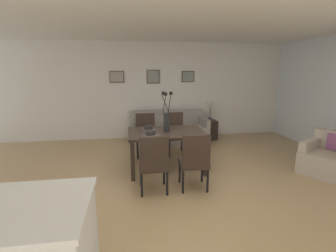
# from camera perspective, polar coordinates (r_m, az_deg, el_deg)

# --- Properties ---
(ground_plane) EXTENTS (9.00, 9.00, 0.00)m
(ground_plane) POSITION_cam_1_polar(r_m,az_deg,el_deg) (4.15, 2.75, -13.75)
(ground_plane) COLOR tan
(back_wall_panel) EXTENTS (9.00, 0.10, 2.60)m
(back_wall_panel) POSITION_cam_1_polar(r_m,az_deg,el_deg) (6.96, -2.58, 8.07)
(back_wall_panel) COLOR silver
(back_wall_panel) RESTS_ON ground
(ceiling_panel) EXTENTS (9.00, 7.20, 0.08)m
(ceiling_panel) POSITION_cam_1_polar(r_m,az_deg,el_deg) (4.20, 1.96, 23.54)
(ceiling_panel) COLOR white
(dining_table) EXTENTS (1.40, 0.98, 0.74)m
(dining_table) POSITION_cam_1_polar(r_m,az_deg,el_deg) (4.64, -0.36, -2.26)
(dining_table) COLOR #33261E
(dining_table) RESTS_ON ground
(dining_chair_near_left) EXTENTS (0.45, 0.45, 0.92)m
(dining_chair_near_left) POSITION_cam_1_polar(r_m,az_deg,el_deg) (3.78, -3.31, -8.06)
(dining_chair_near_left) COLOR #33261E
(dining_chair_near_left) RESTS_ON ground
(dining_chair_near_right) EXTENTS (0.44, 0.44, 0.92)m
(dining_chair_near_right) POSITION_cam_1_polar(r_m,az_deg,el_deg) (5.49, -5.13, -1.51)
(dining_chair_near_right) COLOR #33261E
(dining_chair_near_right) RESTS_ON ground
(dining_chair_far_left) EXTENTS (0.47, 0.47, 0.92)m
(dining_chair_far_left) POSITION_cam_1_polar(r_m,az_deg,el_deg) (3.89, 6.08, -7.49)
(dining_chair_far_left) COLOR #33261E
(dining_chair_far_left) RESTS_ON ground
(dining_chair_far_right) EXTENTS (0.46, 0.46, 0.92)m
(dining_chair_far_right) POSITION_cam_1_polar(r_m,az_deg,el_deg) (5.60, 1.58, -1.18)
(dining_chair_far_right) COLOR #33261E
(dining_chair_far_right) RESTS_ON ground
(centerpiece_vase) EXTENTS (0.21, 0.23, 0.73)m
(centerpiece_vase) POSITION_cam_1_polar(r_m,az_deg,el_deg) (4.56, -0.36, 2.23)
(centerpiece_vase) COLOR #232326
(centerpiece_vase) RESTS_ON dining_table
(placemat_near_left) EXTENTS (0.32, 0.32, 0.01)m
(placemat_near_left) POSITION_cam_1_polar(r_m,az_deg,el_deg) (4.37, -4.02, -2.02)
(placemat_near_left) COLOR #4C4742
(placemat_near_left) RESTS_ON dining_table
(bowl_near_left) EXTENTS (0.17, 0.17, 0.07)m
(bowl_near_left) POSITION_cam_1_polar(r_m,az_deg,el_deg) (4.36, -4.03, -1.55)
(bowl_near_left) COLOR #2D2826
(bowl_near_left) RESTS_ON dining_table
(placemat_near_right) EXTENTS (0.32, 0.32, 0.01)m
(placemat_near_right) POSITION_cam_1_polar(r_m,az_deg,el_deg) (4.80, -4.48, -0.71)
(placemat_near_right) COLOR #4C4742
(placemat_near_right) RESTS_ON dining_table
(bowl_near_right) EXTENTS (0.17, 0.17, 0.07)m
(bowl_near_right) POSITION_cam_1_polar(r_m,az_deg,el_deg) (4.79, -4.49, -0.28)
(bowl_near_right) COLOR #2D2826
(bowl_near_right) RESTS_ON dining_table
(sofa) EXTENTS (2.01, 0.84, 0.80)m
(sofa) POSITION_cam_1_polar(r_m,az_deg,el_deg) (6.61, 0.09, -1.13)
(sofa) COLOR gray
(sofa) RESTS_ON ground
(side_table) EXTENTS (0.36, 0.36, 0.52)m
(side_table) POSITION_cam_1_polar(r_m,az_deg,el_deg) (6.92, 9.50, -0.85)
(side_table) COLOR black
(side_table) RESTS_ON ground
(table_lamp) EXTENTS (0.22, 0.22, 0.51)m
(table_lamp) POSITION_cam_1_polar(r_m,az_deg,el_deg) (6.80, 9.69, 4.35)
(table_lamp) COLOR #4C4C51
(table_lamp) RESTS_ON side_table
(armchair) EXTENTS (1.08, 1.08, 0.75)m
(armchair) POSITION_cam_1_polar(r_m,az_deg,el_deg) (5.39, 33.14, -6.31)
(armchair) COLOR #B7A893
(armchair) RESTS_ON ground
(framed_picture_left) EXTENTS (0.39, 0.03, 0.30)m
(framed_picture_left) POSITION_cam_1_polar(r_m,az_deg,el_deg) (6.83, -11.63, 10.98)
(framed_picture_left) COLOR #473828
(framed_picture_center) EXTENTS (0.35, 0.03, 0.36)m
(framed_picture_center) POSITION_cam_1_polar(r_m,az_deg,el_deg) (6.86, -3.40, 11.21)
(framed_picture_center) COLOR #473828
(framed_picture_right) EXTENTS (0.35, 0.03, 0.30)m
(framed_picture_right) POSITION_cam_1_polar(r_m,az_deg,el_deg) (7.02, 4.61, 11.22)
(framed_picture_right) COLOR #473828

